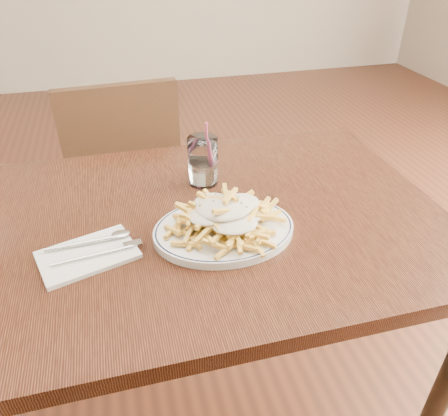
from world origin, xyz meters
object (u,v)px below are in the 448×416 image
object	(u,v)px
loaded_fries	(224,212)
chair_far	(125,174)
table	(197,242)
fries_plate	(224,230)
water_glass	(203,164)

from	to	relation	value
loaded_fries	chair_far	bearing A→B (deg)	103.88
table	chair_far	size ratio (longest dim) A/B	1.34
table	fries_plate	xyz separation A→B (m)	(0.05, -0.08, 0.09)
chair_far	fries_plate	world-z (taller)	chair_far
chair_far	loaded_fries	xyz separation A→B (m)	(0.20, -0.80, 0.30)
table	fries_plate	distance (m)	0.13
table	chair_far	distance (m)	0.75
table	water_glass	distance (m)	0.21
table	water_glass	xyz separation A→B (m)	(0.05, 0.16, 0.13)
water_glass	chair_far	bearing A→B (deg)	109.99
fries_plate	loaded_fries	world-z (taller)	loaded_fries
loaded_fries	water_glass	size ratio (longest dim) A/B	1.56
table	loaded_fries	distance (m)	0.17
chair_far	fries_plate	distance (m)	0.86
fries_plate	water_glass	bearing A→B (deg)	88.62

